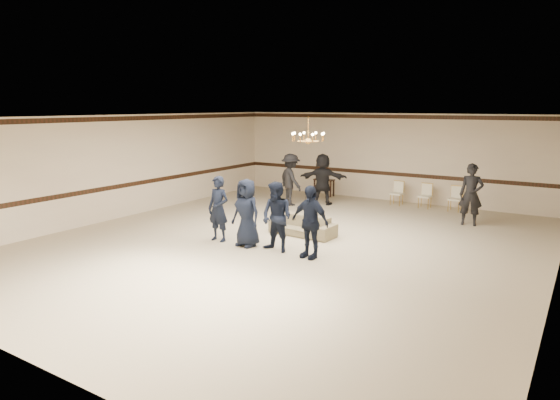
{
  "coord_description": "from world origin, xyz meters",
  "views": [
    {
      "loc": [
        6.37,
        -10.4,
        3.48
      ],
      "look_at": [
        0.07,
        -0.5,
        1.22
      ],
      "focal_mm": 31.56,
      "sensor_mm": 36.0,
      "label": 1
    }
  ],
  "objects_px": {
    "settee": "(303,226)",
    "banquet_chair_left": "(397,193)",
    "console_table": "(324,188)",
    "chandelier": "(308,129)",
    "boy_b": "(247,213)",
    "banquet_chair_mid": "(425,196)",
    "boy_a": "(218,209)",
    "adult_mid": "(323,179)",
    "adult_left": "(291,180)",
    "boy_c": "(277,217)",
    "banquet_chair_right": "(455,199)",
    "adult_right": "(471,195)",
    "boy_d": "(310,222)"
  },
  "relations": [
    {
      "from": "boy_a",
      "to": "adult_mid",
      "type": "relative_size",
      "value": 0.93
    },
    {
      "from": "chandelier",
      "to": "boy_c",
      "type": "height_order",
      "value": "chandelier"
    },
    {
      "from": "adult_right",
      "to": "banquet_chair_left",
      "type": "distance_m",
      "value": 3.35
    },
    {
      "from": "banquet_chair_left",
      "to": "console_table",
      "type": "distance_m",
      "value": 3.01
    },
    {
      "from": "boy_b",
      "to": "settee",
      "type": "distance_m",
      "value": 1.88
    },
    {
      "from": "banquet_chair_right",
      "to": "adult_right",
      "type": "bearing_deg",
      "value": -62.72
    },
    {
      "from": "adult_right",
      "to": "boy_d",
      "type": "bearing_deg",
      "value": -124.45
    },
    {
      "from": "adult_mid",
      "to": "console_table",
      "type": "xyz_separation_m",
      "value": [
        -0.73,
        1.53,
        -0.58
      ]
    },
    {
      "from": "boy_b",
      "to": "boy_c",
      "type": "height_order",
      "value": "same"
    },
    {
      "from": "settee",
      "to": "banquet_chair_right",
      "type": "relative_size",
      "value": 2.19
    },
    {
      "from": "boy_a",
      "to": "settee",
      "type": "relative_size",
      "value": 0.93
    },
    {
      "from": "chandelier",
      "to": "adult_left",
      "type": "relative_size",
      "value": 0.51
    },
    {
      "from": "console_table",
      "to": "chandelier",
      "type": "bearing_deg",
      "value": -69.58
    },
    {
      "from": "boy_d",
      "to": "banquet_chair_mid",
      "type": "distance_m",
      "value": 7.08
    },
    {
      "from": "banquet_chair_mid",
      "to": "adult_mid",
      "type": "bearing_deg",
      "value": -154.78
    },
    {
      "from": "chandelier",
      "to": "boy_a",
      "type": "bearing_deg",
      "value": -133.28
    },
    {
      "from": "boy_c",
      "to": "boy_b",
      "type": "bearing_deg",
      "value": -173.1
    },
    {
      "from": "boy_c",
      "to": "banquet_chair_right",
      "type": "distance_m",
      "value": 7.49
    },
    {
      "from": "banquet_chair_left",
      "to": "banquet_chair_mid",
      "type": "distance_m",
      "value": 1.0
    },
    {
      "from": "chandelier",
      "to": "boy_c",
      "type": "relative_size",
      "value": 0.55
    },
    {
      "from": "boy_d",
      "to": "boy_a",
      "type": "bearing_deg",
      "value": -172.55
    },
    {
      "from": "boy_a",
      "to": "console_table",
      "type": "xyz_separation_m",
      "value": [
        -0.68,
        7.24,
        -0.52
      ]
    },
    {
      "from": "boy_b",
      "to": "adult_left",
      "type": "height_order",
      "value": "adult_left"
    },
    {
      "from": "settee",
      "to": "adult_left",
      "type": "xyz_separation_m",
      "value": [
        -2.41,
        3.35,
        0.65
      ]
    },
    {
      "from": "boy_b",
      "to": "banquet_chair_left",
      "type": "xyz_separation_m",
      "value": [
        1.42,
        7.04,
        -0.44
      ]
    },
    {
      "from": "boy_d",
      "to": "banquet_chair_right",
      "type": "height_order",
      "value": "boy_d"
    },
    {
      "from": "chandelier",
      "to": "banquet_chair_right",
      "type": "height_order",
      "value": "chandelier"
    },
    {
      "from": "boy_c",
      "to": "settee",
      "type": "bearing_deg",
      "value": 104.96
    },
    {
      "from": "boy_b",
      "to": "boy_d",
      "type": "xyz_separation_m",
      "value": [
        1.8,
        0.0,
        0.0
      ]
    },
    {
      "from": "settee",
      "to": "banquet_chair_left",
      "type": "xyz_separation_m",
      "value": [
        0.76,
        5.37,
        0.15
      ]
    },
    {
      "from": "adult_mid",
      "to": "banquet_chair_right",
      "type": "distance_m",
      "value": 4.5
    },
    {
      "from": "boy_d",
      "to": "settee",
      "type": "xyz_separation_m",
      "value": [
        -1.14,
        1.66,
        -0.59
      ]
    },
    {
      "from": "boy_b",
      "to": "console_table",
      "type": "relative_size",
      "value": 2.16
    },
    {
      "from": "boy_b",
      "to": "banquet_chair_left",
      "type": "height_order",
      "value": "boy_b"
    },
    {
      "from": "chandelier",
      "to": "settee",
      "type": "xyz_separation_m",
      "value": [
        -0.09,
        -0.09,
        -2.61
      ]
    },
    {
      "from": "boy_b",
      "to": "adult_left",
      "type": "relative_size",
      "value": 0.93
    },
    {
      "from": "adult_right",
      "to": "banquet_chair_mid",
      "type": "xyz_separation_m",
      "value": [
        -1.83,
        1.73,
        -0.5
      ]
    },
    {
      "from": "adult_left",
      "to": "banquet_chair_left",
      "type": "xyz_separation_m",
      "value": [
        3.17,
        2.03,
        -0.5
      ]
    },
    {
      "from": "boy_a",
      "to": "banquet_chair_left",
      "type": "xyz_separation_m",
      "value": [
        2.32,
        7.04,
        -0.44
      ]
    },
    {
      "from": "settee",
      "to": "adult_right",
      "type": "relative_size",
      "value": 1.0
    },
    {
      "from": "boy_a",
      "to": "adult_mid",
      "type": "distance_m",
      "value": 5.71
    },
    {
      "from": "boy_c",
      "to": "settee",
      "type": "distance_m",
      "value": 1.78
    },
    {
      "from": "boy_a",
      "to": "banquet_chair_right",
      "type": "relative_size",
      "value": 2.05
    },
    {
      "from": "banquet_chair_mid",
      "to": "console_table",
      "type": "xyz_separation_m",
      "value": [
        -4.0,
        0.2,
        -0.09
      ]
    },
    {
      "from": "boy_a",
      "to": "banquet_chair_mid",
      "type": "relative_size",
      "value": 2.05
    },
    {
      "from": "boy_b",
      "to": "adult_mid",
      "type": "distance_m",
      "value": 5.77
    },
    {
      "from": "boy_c",
      "to": "banquet_chair_mid",
      "type": "distance_m",
      "value": 7.21
    },
    {
      "from": "boy_b",
      "to": "boy_d",
      "type": "relative_size",
      "value": 1.0
    },
    {
      "from": "chandelier",
      "to": "adult_mid",
      "type": "height_order",
      "value": "chandelier"
    },
    {
      "from": "settee",
      "to": "banquet_chair_right",
      "type": "height_order",
      "value": "banquet_chair_right"
    }
  ]
}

